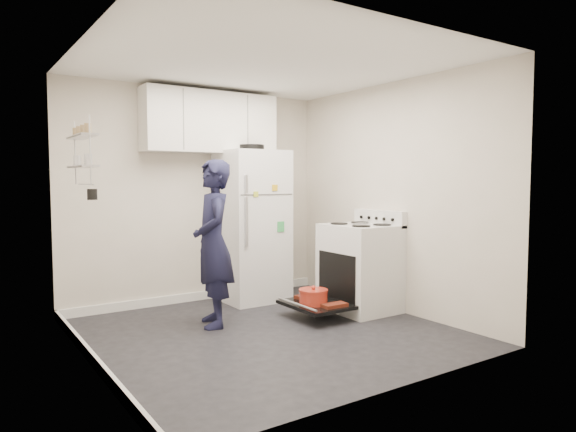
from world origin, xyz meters
TOP-DOWN VIEW (x-y plane):
  - room at (-0.03, 0.03)m, footprint 3.21×3.21m
  - electric_range at (1.26, 0.15)m, footprint 0.66×0.76m
  - open_oven_door at (0.65, 0.14)m, footprint 0.55×0.72m
  - refrigerator at (0.54, 1.25)m, footprint 0.72×0.74m
  - upper_cabinets at (0.10, 1.43)m, footprint 1.60×0.33m
  - wall_shelf_rack at (-1.52, 0.49)m, footprint 0.14×0.60m
  - person at (-0.32, 0.51)m, footprint 0.54×0.68m

SIDE VIEW (x-z plane):
  - open_oven_door at x=0.65m, z-range 0.08..0.31m
  - electric_range at x=1.26m, z-range -0.08..1.02m
  - person at x=-0.32m, z-range 0.00..1.64m
  - refrigerator at x=0.54m, z-range -0.03..1.82m
  - room at x=-0.03m, z-range -0.05..2.46m
  - wall_shelf_rack at x=-1.52m, z-range 1.37..1.98m
  - upper_cabinets at x=0.10m, z-range 1.75..2.45m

